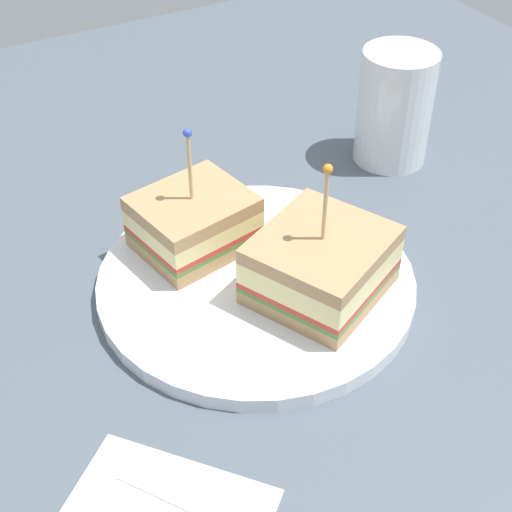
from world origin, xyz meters
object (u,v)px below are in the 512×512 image
sandwich_half_front (194,222)px  drink_glass (394,113)px  plate (256,282)px  sandwich_half_back (321,265)px

sandwich_half_front → drink_glass: size_ratio=0.99×
plate → drink_glass: 23.48cm
plate → sandwich_half_front: (-2.48, 5.72, 2.99)cm
plate → sandwich_half_back: size_ratio=2.02×
plate → sandwich_half_front: sandwich_half_front is taller
plate → drink_glass: drink_glass is taller
plate → drink_glass: (20.68, 10.30, 4.22)cm
plate → sandwich_half_back: bearing=-48.5°
drink_glass → sandwich_half_front: bearing=-168.8°
plate → sandwich_half_front: bearing=113.5°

